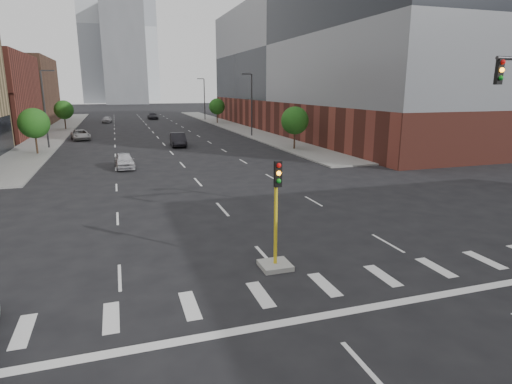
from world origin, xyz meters
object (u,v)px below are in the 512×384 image
car_near_left (124,161)px  car_deep_right (153,116)px  car_far_left (81,135)px  median_traffic_signal (276,245)px  car_mid_right (178,140)px  car_distant (107,119)px

car_near_left → car_deep_right: 62.60m
car_far_left → car_deep_right: 39.68m
median_traffic_signal → car_mid_right: size_ratio=0.88×
car_mid_right → car_near_left: bearing=-113.7°
median_traffic_signal → car_far_left: median_traffic_signal is taller
car_near_left → car_distant: bearing=89.3°
car_mid_right → car_distant: (-8.87, 41.35, -0.15)m
car_far_left → car_distant: size_ratio=1.24×
car_deep_right → car_distant: bearing=-145.7°
car_far_left → car_distant: 30.49m
median_traffic_signal → car_distant: bearing=95.3°
car_near_left → car_mid_right: (6.71, 13.61, 0.12)m
median_traffic_signal → car_mid_right: 38.44m
car_distant → car_deep_right: bearing=44.1°
car_near_left → car_deep_right: size_ratio=0.81×
median_traffic_signal → car_near_left: bearing=101.9°
median_traffic_signal → car_far_left: (-10.50, 49.43, -0.29)m
median_traffic_signal → car_distant: size_ratio=1.11×
car_near_left → car_far_left: size_ratio=0.83×
car_mid_right → car_distant: size_ratio=1.26×
car_near_left → car_distant: car_near_left is taller
car_far_left → car_deep_right: bearing=61.1°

